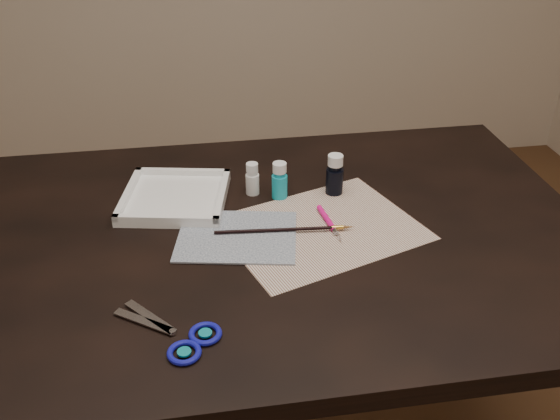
{
  "coord_description": "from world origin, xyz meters",
  "views": [
    {
      "loc": [
        -0.17,
        -1.06,
        1.45
      ],
      "look_at": [
        0.0,
        0.0,
        0.8
      ],
      "focal_mm": 40.0,
      "sensor_mm": 36.0,
      "label": 1
    }
  ],
  "objects": [
    {
      "name": "paintbrush",
      "position": [
        0.01,
        -0.01,
        0.76
      ],
      "size": [
        0.29,
        0.03,
        0.01
      ],
      "primitive_type": null,
      "rotation": [
        0.0,
        0.0,
        -0.08
      ],
      "color": "black",
      "rests_on": "canvas"
    },
    {
      "name": "paint_bottle_cyan",
      "position": [
        0.02,
        0.14,
        0.79
      ],
      "size": [
        0.04,
        0.04,
        0.09
      ],
      "primitive_type": "cylinder",
      "rotation": [
        0.0,
        0.0,
        0.05
      ],
      "color": "#15AAC1",
      "rests_on": "table"
    },
    {
      "name": "palette_tray",
      "position": [
        -0.21,
        0.15,
        0.76
      ],
      "size": [
        0.26,
        0.26,
        0.03
      ],
      "primitive_type": "cube",
      "rotation": [
        0.0,
        0.0,
        -0.19
      ],
      "color": "white",
      "rests_on": "table"
    },
    {
      "name": "craft_knife",
      "position": [
        0.11,
        -0.0,
        0.76
      ],
      "size": [
        0.03,
        0.14,
        0.01
      ],
      "primitive_type": null,
      "rotation": [
        0.0,
        0.0,
        -1.45
      ],
      "color": "#EE0F82",
      "rests_on": "paper"
    },
    {
      "name": "table",
      "position": [
        0.0,
        0.0,
        0.38
      ],
      "size": [
        1.3,
        0.9,
        0.75
      ],
      "primitive_type": "cube",
      "color": "black",
      "rests_on": "ground"
    },
    {
      "name": "paint_bottle_navy",
      "position": [
        0.15,
        0.14,
        0.8
      ],
      "size": [
        0.04,
        0.04,
        0.09
      ],
      "primitive_type": "cylinder",
      "rotation": [
        0.0,
        0.0,
        -0.03
      ],
      "color": "black",
      "rests_on": "table"
    },
    {
      "name": "paper",
      "position": [
        0.08,
        -0.01,
        0.75
      ],
      "size": [
        0.46,
        0.41,
        0.0
      ],
      "primitive_type": "cube",
      "rotation": [
        0.0,
        0.0,
        0.34
      ],
      "color": "silver",
      "rests_on": "table"
    },
    {
      "name": "canvas",
      "position": [
        -0.09,
        -0.01,
        0.75
      ],
      "size": [
        0.27,
        0.23,
        0.0
      ],
      "primitive_type": "cube",
      "rotation": [
        0.0,
        0.0,
        -0.19
      ],
      "color": "#132342",
      "rests_on": "paper"
    },
    {
      "name": "paint_bottle_white",
      "position": [
        -0.04,
        0.16,
        0.79
      ],
      "size": [
        0.04,
        0.04,
        0.07
      ],
      "primitive_type": "cylinder",
      "rotation": [
        0.0,
        0.0,
        0.21
      ],
      "color": "white",
      "rests_on": "table"
    },
    {
      "name": "scissors",
      "position": [
        -0.24,
        -0.27,
        0.76
      ],
      "size": [
        0.24,
        0.21,
        0.01
      ],
      "primitive_type": null,
      "rotation": [
        0.0,
        0.0,
        2.52
      ],
      "color": "silver",
      "rests_on": "table"
    }
  ]
}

